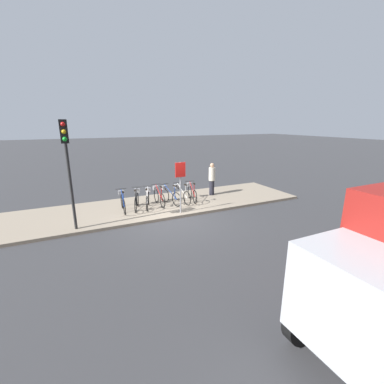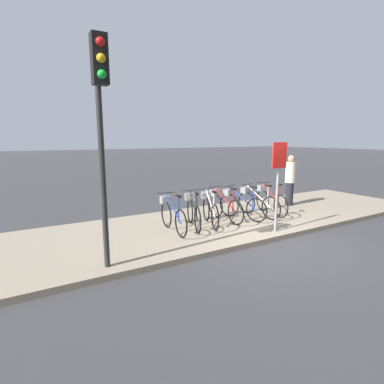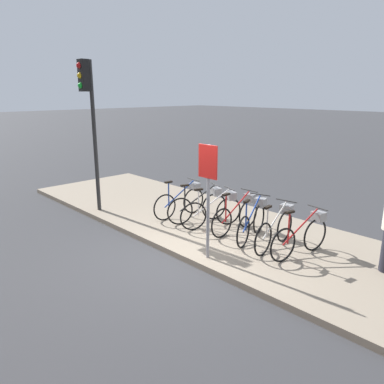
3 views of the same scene
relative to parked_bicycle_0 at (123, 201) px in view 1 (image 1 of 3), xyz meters
The scene contains 12 objects.
ground_plane 2.39m from the parked_bicycle_0, 44.03° to the right, with size 120.00×120.00×0.00m, color #38383A.
sidewalk 1.75m from the parked_bicycle_0, ahead, with size 13.82×3.54×0.12m.
parked_bicycle_0 is the anchor object (origin of this frame).
parked_bicycle_1 0.62m from the parked_bicycle_0, ahead, with size 0.64×1.50×0.97m.
parked_bicycle_2 1.11m from the parked_bicycle_0, ahead, with size 0.65×1.49×0.97m.
parked_bicycle_3 1.68m from the parked_bicycle_0, ahead, with size 0.46×1.57×0.97m.
parked_bicycle_4 2.17m from the parked_bicycle_0, ahead, with size 0.60×1.51×0.97m.
parked_bicycle_5 2.76m from the parked_bicycle_0, ahead, with size 0.46×1.56×0.97m.
parked_bicycle_6 3.34m from the parked_bicycle_0, ahead, with size 0.46×1.55×0.97m.
pedestrian 4.78m from the parked_bicycle_0, ahead, with size 0.34×0.34×1.69m.
traffic_light 3.29m from the parked_bicycle_0, 144.36° to the right, with size 0.24×0.40×3.81m.
sign_post 2.74m from the parked_bicycle_0, 31.60° to the right, with size 0.44×0.07×2.15m.
Camera 1 is at (-3.47, -9.21, 3.84)m, focal length 24.00 mm.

